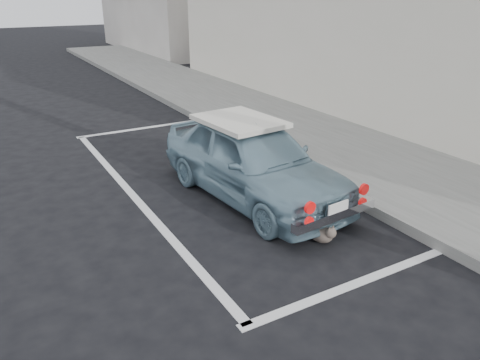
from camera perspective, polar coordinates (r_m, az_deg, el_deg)
name	(u,v)px	position (r m, az deg, el deg)	size (l,w,h in m)	color
ground	(294,273)	(5.40, 6.58, -11.24)	(80.00, 80.00, 0.00)	black
sidewalk	(374,164)	(8.65, 16.00, 1.89)	(2.80, 40.00, 0.15)	#63645F
pline_rear	(358,283)	(5.37, 14.22, -12.03)	(3.00, 0.12, 0.01)	silver
pline_front	(144,128)	(10.99, -11.63, 6.23)	(3.00, 0.12, 0.01)	silver
pline_side	(132,195)	(7.44, -12.97, -1.77)	(0.12, 7.00, 0.01)	silver
retro_coupe	(253,160)	(6.97, 1.60, 2.47)	(1.72, 3.61, 1.19)	#7699A9
cat	(322,233)	(5.99, 9.93, -6.36)	(0.30, 0.52, 0.28)	#726657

